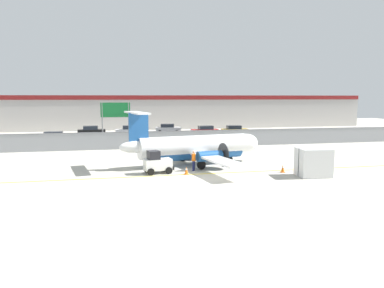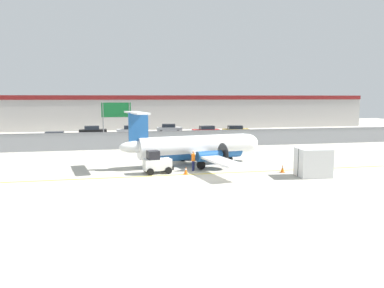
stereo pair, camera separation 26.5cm
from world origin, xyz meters
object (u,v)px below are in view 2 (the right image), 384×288
baggage_tug (157,163)px  parked_car_0 (56,138)px  traffic_cone_near_right (186,170)px  cargo_container (313,162)px  parked_car_5 (236,130)px  ground_crew_worker (193,160)px  highway_sign (116,114)px  parked_car_4 (206,131)px  parked_car_2 (130,131)px  commuter_airplane (197,147)px  traffic_cone_near_left (283,169)px  parked_car_1 (93,131)px  parked_car_3 (169,129)px

baggage_tug → parked_car_0: size_ratio=0.59×
baggage_tug → traffic_cone_near_right: (2.24, -0.90, -0.54)m
cargo_container → parked_car_0: (-22.61, 25.20, -0.21)m
baggage_tug → parked_car_0: bearing=107.3°
parked_car_0 → parked_car_5: bearing=11.9°
ground_crew_worker → highway_sign: size_ratio=0.31×
baggage_tug → parked_car_4: 29.13m
baggage_tug → traffic_cone_near_right: 2.47m
parked_car_2 → parked_car_4: (11.65, -2.92, 0.00)m
parked_car_4 → parked_car_2: bearing=-13.9°
parked_car_0 → ground_crew_worker: bearing=-56.0°
commuter_airplane → traffic_cone_near_left: size_ratio=25.04×
parked_car_5 → parked_car_1: bearing=176.5°
cargo_container → parked_car_2: cargo_container is taller
ground_crew_worker → traffic_cone_near_left: (7.04, -2.24, -0.64)m
parked_car_5 → traffic_cone_near_right: bearing=-109.9°
commuter_airplane → parked_car_2: size_ratio=3.79×
baggage_tug → highway_sign: 17.99m
cargo_container → parked_car_4: 30.71m
commuter_airplane → highway_sign: (-7.00, 14.26, 2.54)m
parked_car_2 → ground_crew_worker: bearing=98.3°
ground_crew_worker → parked_car_3: size_ratio=0.39×
baggage_tug → ground_crew_worker: size_ratio=1.46×
baggage_tug → highway_sign: highway_sign is taller
traffic_cone_near_right → parked_car_0: parked_car_0 is taller
cargo_container → parked_car_4: cargo_container is taller
cargo_container → parked_car_1: 38.90m
parked_car_0 → parked_car_1: 10.03m
parked_car_0 → parked_car_3: size_ratio=0.96×
highway_sign → traffic_cone_near_right: bearing=-74.2°
parked_car_1 → parked_car_0: bearing=-118.1°
ground_crew_worker → parked_car_1: same height
parked_car_5 → highway_sign: highway_sign is taller
traffic_cone_near_right → parked_car_2: 30.97m
cargo_container → parked_car_0: cargo_container is taller
parked_car_1 → parked_car_3: 12.54m
ground_crew_worker → parked_car_4: (7.80, 26.57, -0.06)m
parked_car_0 → parked_car_4: size_ratio=1.00×
cargo_container → parked_car_4: bearing=98.0°
baggage_tug → parked_car_3: bearing=70.4°
baggage_tug → parked_car_5: baggage_tug is taller
ground_crew_worker → parked_car_3: 32.04m
parked_car_1 → parked_car_4: size_ratio=1.02×
cargo_container → traffic_cone_near_left: (-1.65, 1.88, -0.79)m
baggage_tug → parked_car_2: (-0.72, 29.92, 0.04)m
baggage_tug → parked_car_4: (10.93, 27.01, 0.04)m
parked_car_2 → parked_car_4: size_ratio=1.01×
parked_car_5 → highway_sign: (-18.72, -9.39, 3.24)m
commuter_airplane → traffic_cone_near_right: size_ratio=25.04×
parked_car_2 → parked_car_5: 16.76m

